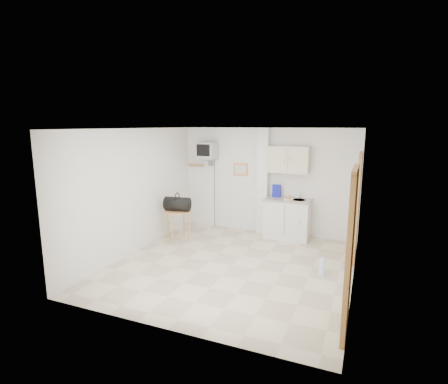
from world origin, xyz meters
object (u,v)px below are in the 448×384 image
at_px(round_table, 178,214).
at_px(water_bottle, 322,267).
at_px(crt_television, 207,151).
at_px(duffel_bag, 177,204).

bearing_deg(round_table, water_bottle, -11.84).
relative_size(crt_television, round_table, 3.13).
height_order(round_table, water_bottle, round_table).
xyz_separation_m(round_table, duffel_bag, (0.00, -0.02, 0.25)).
xyz_separation_m(crt_television, duffel_bag, (-0.20, -1.15, -1.09)).
distance_m(crt_television, water_bottle, 3.97).
height_order(crt_television, duffel_bag, crt_television).
bearing_deg(duffel_bag, crt_television, 73.90).
bearing_deg(crt_television, duffel_bag, -99.64).
relative_size(duffel_bag, water_bottle, 1.82).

